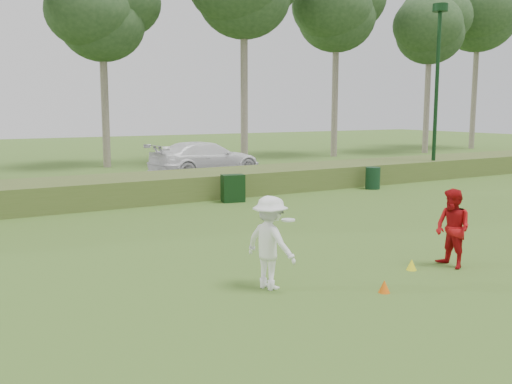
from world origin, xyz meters
TOP-DOWN VIEW (x-y plane):
  - ground at (0.00, 0.00)m, footprint 120.00×120.00m
  - reed_strip at (0.00, 12.00)m, footprint 80.00×3.00m
  - park_road at (0.00, 17.00)m, footprint 80.00×6.00m
  - lamp_post at (14.00, 11.00)m, footprint 0.70×0.70m
  - tree_4 at (2.00, 24.50)m, footprint 6.24×6.24m
  - tree_6 at (18.00, 23.80)m, footprint 7.02×7.02m
  - tree_7 at (26.00, 22.80)m, footprint 6.50×6.50m
  - tree_8 at (33.00, 24.20)m, footprint 8.06×8.06m
  - player_white at (-1.66, 0.63)m, footprint 1.01×1.28m
  - player_red at (2.47, -0.11)m, footprint 0.71×0.88m
  - cone_orange at (0.03, -0.67)m, footprint 0.22×0.22m
  - cone_yellow at (1.57, 0.16)m, footprint 0.22×0.22m
  - utility_cabinet at (2.48, 9.89)m, footprint 0.88×0.65m
  - trash_bin at (9.18, 9.88)m, footprint 0.72×0.72m
  - car_right at (4.99, 17.50)m, footprint 6.01×2.94m

SIDE VIEW (x-z plane):
  - ground at x=0.00m, z-range 0.00..0.00m
  - park_road at x=0.00m, z-range 0.00..0.06m
  - cone_yellow at x=1.57m, z-range 0.00..0.24m
  - cone_orange at x=0.03m, z-range 0.00..0.24m
  - reed_strip at x=0.00m, z-range 0.00..0.90m
  - trash_bin at x=9.18m, z-range 0.00..0.93m
  - utility_cabinet at x=2.48m, z-range 0.00..1.00m
  - player_red at x=2.47m, z-range 0.00..1.70m
  - player_white at x=-1.66m, z-range 0.00..1.78m
  - car_right at x=4.99m, z-range 0.06..1.74m
  - lamp_post at x=14.00m, z-range 1.51..9.68m
  - tree_4 at x=2.00m, z-range 2.84..14.34m
  - tree_7 at x=26.00m, z-range 3.09..15.59m
  - tree_6 at x=18.00m, z-range 3.35..16.85m
  - tree_8 at x=33.00m, z-range 3.73..18.73m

